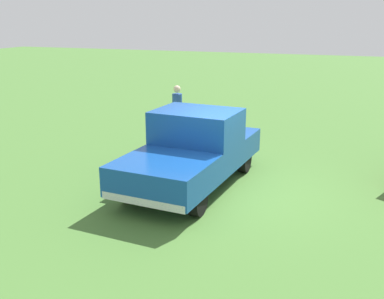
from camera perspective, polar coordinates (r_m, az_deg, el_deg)
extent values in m
plane|color=#477533|center=(10.79, 5.19, -4.95)|extent=(80.00, 80.00, 0.00)
cylinder|color=black|center=(9.26, 0.76, -6.11)|extent=(0.74, 0.22, 0.74)
cylinder|color=black|center=(10.00, -7.89, -4.53)|extent=(0.74, 0.22, 0.74)
cylinder|color=black|center=(11.87, 6.62, -1.07)|extent=(0.74, 0.22, 0.74)
cylinder|color=black|center=(12.46, -0.56, -0.13)|extent=(0.74, 0.22, 0.74)
cube|color=#144799|center=(9.56, -3.51, -3.24)|extent=(1.99, 2.07, 0.64)
cube|color=#144799|center=(10.88, 0.62, 1.34)|extent=(1.62, 2.05, 1.40)
cube|color=slate|center=(10.77, 0.62, 3.60)|extent=(1.39, 1.87, 0.48)
cube|color=#144799|center=(11.80, 2.46, 0.53)|extent=(2.36, 2.10, 0.60)
cube|color=silver|center=(8.95, -6.12, -6.49)|extent=(0.26, 1.87, 0.16)
cylinder|color=#7A6B51|center=(15.04, -2.23, 2.99)|extent=(0.14, 0.14, 0.85)
cylinder|color=#7A6B51|center=(15.04, -1.47, 3.00)|extent=(0.14, 0.14, 0.85)
cylinder|color=#284C93|center=(14.89, -1.88, 5.79)|extent=(0.41, 0.41, 0.64)
sphere|color=beige|center=(14.81, -1.89, 7.60)|extent=(0.23, 0.23, 0.23)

